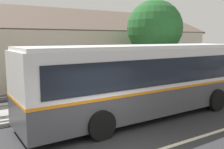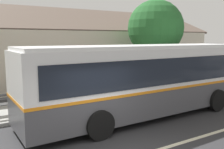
{
  "view_description": "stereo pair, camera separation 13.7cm",
  "coord_description": "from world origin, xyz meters",
  "px_view_note": "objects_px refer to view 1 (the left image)",
  "views": [
    {
      "loc": [
        -3.75,
        -5.22,
        3.3
      ],
      "look_at": [
        2.21,
        4.28,
        1.68
      ],
      "focal_mm": 40.0,
      "sensor_mm": 36.0,
      "label": 1
    },
    {
      "loc": [
        -3.63,
        -5.29,
        3.3
      ],
      "look_at": [
        2.21,
        4.28,
        1.68
      ],
      "focal_mm": 40.0,
      "sensor_mm": 36.0,
      "label": 2
    }
  ],
  "objects_px": {
    "street_tree_primary": "(154,28)",
    "bench_by_building": "(8,105)",
    "bench_down_street": "(101,92)",
    "transit_bus": "(145,78)"
  },
  "relations": [
    {
      "from": "bench_down_street",
      "to": "bench_by_building",
      "type": "bearing_deg",
      "value": -178.07
    },
    {
      "from": "bench_down_street",
      "to": "street_tree_primary",
      "type": "xyz_separation_m",
      "value": [
        4.53,
        1.11,
        3.34
      ]
    },
    {
      "from": "transit_bus",
      "to": "street_tree_primary",
      "type": "xyz_separation_m",
      "value": [
        3.96,
        3.92,
        2.29
      ]
    },
    {
      "from": "street_tree_primary",
      "to": "bench_down_street",
      "type": "bearing_deg",
      "value": -166.25
    },
    {
      "from": "street_tree_primary",
      "to": "bench_by_building",
      "type": "bearing_deg",
      "value": -172.08
    },
    {
      "from": "street_tree_primary",
      "to": "transit_bus",
      "type": "bearing_deg",
      "value": -135.27
    },
    {
      "from": "transit_bus",
      "to": "bench_by_building",
      "type": "xyz_separation_m",
      "value": [
        -5.09,
        2.66,
        -1.06
      ]
    },
    {
      "from": "transit_bus",
      "to": "bench_down_street",
      "type": "distance_m",
      "value": 3.06
    },
    {
      "from": "bench_by_building",
      "to": "bench_down_street",
      "type": "bearing_deg",
      "value": 1.93
    },
    {
      "from": "transit_bus",
      "to": "bench_down_street",
      "type": "relative_size",
      "value": 5.69
    }
  ]
}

